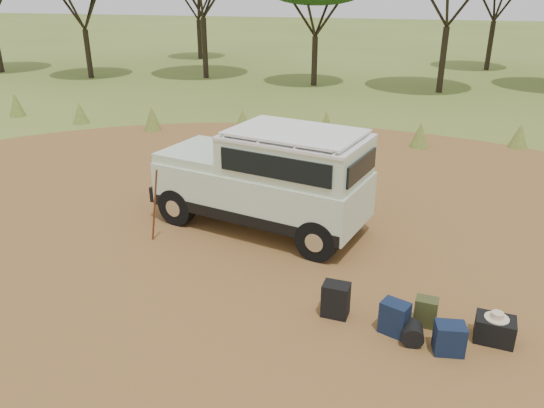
% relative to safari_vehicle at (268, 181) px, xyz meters
% --- Properties ---
extents(ground, '(140.00, 140.00, 0.00)m').
position_rel_safari_vehicle_xyz_m(ground, '(0.16, -1.59, -1.05)').
color(ground, '#576724').
rests_on(ground, ground).
extents(dirt_clearing, '(23.00, 23.00, 0.01)m').
position_rel_safari_vehicle_xyz_m(dirt_clearing, '(0.16, -1.59, -1.05)').
color(dirt_clearing, brown).
rests_on(dirt_clearing, ground).
extents(grass_fringe, '(36.60, 1.60, 0.90)m').
position_rel_safari_vehicle_xyz_m(grass_fringe, '(0.28, 7.08, -0.65)').
color(grass_fringe, '#576724').
rests_on(grass_fringe, ground).
extents(safari_vehicle, '(4.76, 2.87, 2.18)m').
position_rel_safari_vehicle_xyz_m(safari_vehicle, '(0.00, 0.00, 0.00)').
color(safari_vehicle, beige).
rests_on(safari_vehicle, ground).
extents(walking_staff, '(0.34, 0.18, 1.56)m').
position_rel_safari_vehicle_xyz_m(walking_staff, '(-1.97, -1.18, -0.27)').
color(walking_staff, '#5F2C16').
rests_on(walking_staff, ground).
extents(backpack_black, '(0.43, 0.34, 0.56)m').
position_rel_safari_vehicle_xyz_m(backpack_black, '(1.80, -2.85, -0.78)').
color(backpack_black, black).
rests_on(backpack_black, ground).
extents(backpack_navy, '(0.47, 0.41, 0.52)m').
position_rel_safari_vehicle_xyz_m(backpack_navy, '(2.70, -3.09, -0.80)').
color(backpack_navy, '#122038').
rests_on(backpack_navy, ground).
extents(backpack_olive, '(0.36, 0.28, 0.46)m').
position_rel_safari_vehicle_xyz_m(backpack_olive, '(3.16, -2.77, -0.83)').
color(backpack_olive, '#3F441F').
rests_on(backpack_olive, ground).
extents(duffel_navy, '(0.44, 0.35, 0.46)m').
position_rel_safari_vehicle_xyz_m(duffel_navy, '(3.46, -3.36, -0.82)').
color(duffel_navy, '#122038').
rests_on(duffel_navy, ground).
extents(hard_case, '(0.59, 0.45, 0.38)m').
position_rel_safari_vehicle_xyz_m(hard_case, '(4.11, -2.94, -0.86)').
color(hard_case, black).
rests_on(hard_case, ground).
extents(stuff_sack, '(0.34, 0.34, 0.32)m').
position_rel_safari_vehicle_xyz_m(stuff_sack, '(2.96, -3.26, -0.90)').
color(stuff_sack, black).
rests_on(stuff_sack, ground).
extents(safari_hat, '(0.34, 0.34, 0.10)m').
position_rel_safari_vehicle_xyz_m(safari_hat, '(4.11, -2.94, -0.63)').
color(safari_hat, beige).
rests_on(safari_hat, hard_case).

